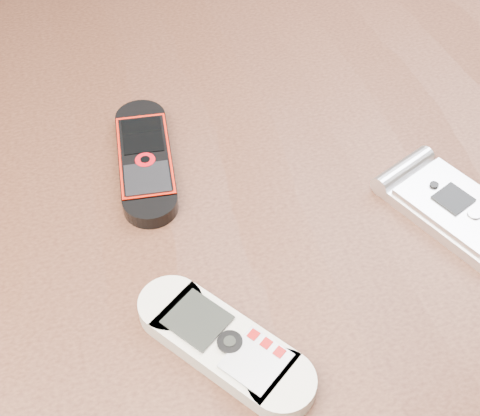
# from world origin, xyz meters

# --- Properties ---
(table) EXTENTS (1.20, 0.80, 0.75)m
(table) POSITION_xyz_m (0.00, 0.00, 0.64)
(table) COLOR black
(table) RESTS_ON ground
(nokia_white) EXTENTS (0.12, 0.14, 0.02)m
(nokia_white) POSITION_xyz_m (-0.04, -0.11, 0.76)
(nokia_white) COLOR beige
(nokia_white) RESTS_ON table
(nokia_black_red) EXTENTS (0.06, 0.15, 0.01)m
(nokia_black_red) POSITION_xyz_m (-0.06, 0.08, 0.76)
(nokia_black_red) COLOR black
(nokia_black_red) RESTS_ON table
(motorola_razr) EXTENTS (0.10, 0.13, 0.02)m
(motorola_razr) POSITION_xyz_m (0.17, -0.04, 0.76)
(motorola_razr) COLOR silver
(motorola_razr) RESTS_ON table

